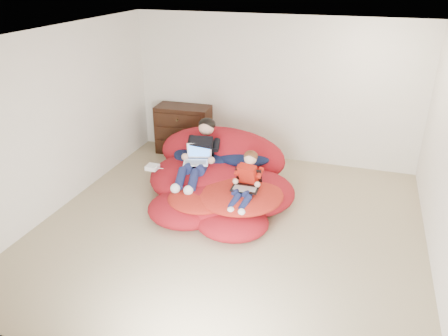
% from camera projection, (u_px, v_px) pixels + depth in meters
% --- Properties ---
extents(room_shell, '(5.10, 5.10, 2.77)m').
position_uv_depth(room_shell, '(230.00, 213.00, 5.81)').
color(room_shell, tan).
rests_on(room_shell, ground).
extents(dresser, '(1.01, 0.58, 0.89)m').
position_uv_depth(dresser, '(184.00, 129.00, 8.09)').
color(dresser, black).
rests_on(dresser, ground).
extents(beanbag_pile, '(2.37, 2.39, 0.95)m').
position_uv_depth(beanbag_pile, '(219.00, 179.00, 6.60)').
color(beanbag_pile, '#AD131D').
rests_on(beanbag_pile, ground).
extents(cream_pillow, '(0.49, 0.31, 0.31)m').
position_uv_depth(cream_pillow, '(203.00, 139.00, 7.14)').
color(cream_pillow, white).
rests_on(cream_pillow, beanbag_pile).
extents(older_boy, '(0.41, 1.23, 0.77)m').
position_uv_depth(older_boy, '(200.00, 151.00, 6.49)').
color(older_boy, black).
rests_on(older_boy, beanbag_pile).
extents(younger_boy, '(0.31, 0.82, 0.62)m').
position_uv_depth(younger_boy, '(247.00, 179.00, 5.86)').
color(younger_boy, red).
rests_on(younger_boy, beanbag_pile).
extents(laptop_white, '(0.42, 0.40, 0.26)m').
position_uv_depth(laptop_white, '(197.00, 157.00, 6.42)').
color(laptop_white, white).
rests_on(laptop_white, older_boy).
extents(laptop_black, '(0.37, 0.38, 0.24)m').
position_uv_depth(laptop_black, '(247.00, 182.00, 5.88)').
color(laptop_black, black).
rests_on(laptop_black, younger_boy).
extents(power_adapter, '(0.18, 0.18, 0.07)m').
position_uv_depth(power_adapter, '(152.00, 167.00, 6.64)').
color(power_adapter, white).
rests_on(power_adapter, beanbag_pile).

